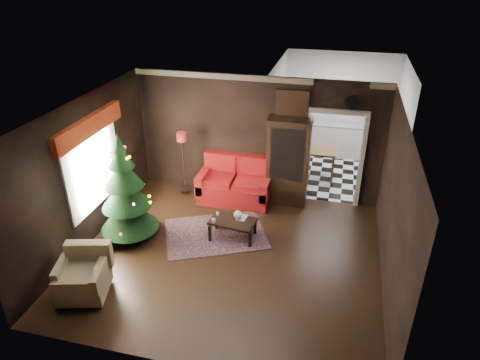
% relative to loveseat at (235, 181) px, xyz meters
% --- Properties ---
extents(floor, '(5.50, 5.50, 0.00)m').
position_rel_loveseat_xyz_m(floor, '(0.40, -2.05, -0.50)').
color(floor, black).
rests_on(floor, ground).
extents(ceiling, '(5.50, 5.50, 0.00)m').
position_rel_loveseat_xyz_m(ceiling, '(0.40, -2.05, 2.30)').
color(ceiling, white).
rests_on(ceiling, ground).
extents(wall_back, '(5.50, 0.00, 5.50)m').
position_rel_loveseat_xyz_m(wall_back, '(0.40, 0.45, 0.90)').
color(wall_back, black).
rests_on(wall_back, ground).
extents(wall_front, '(5.50, 0.00, 5.50)m').
position_rel_loveseat_xyz_m(wall_front, '(0.40, -4.55, 0.90)').
color(wall_front, black).
rests_on(wall_front, ground).
extents(wall_left, '(0.00, 5.50, 5.50)m').
position_rel_loveseat_xyz_m(wall_left, '(-2.35, -2.05, 0.90)').
color(wall_left, black).
rests_on(wall_left, ground).
extents(wall_right, '(0.00, 5.50, 5.50)m').
position_rel_loveseat_xyz_m(wall_right, '(3.15, -2.05, 0.90)').
color(wall_right, black).
rests_on(wall_right, ground).
extents(doorway, '(1.10, 0.10, 2.10)m').
position_rel_loveseat_xyz_m(doorway, '(2.10, 0.45, 0.55)').
color(doorway, silver).
rests_on(doorway, ground).
extents(left_window, '(0.05, 1.60, 1.40)m').
position_rel_loveseat_xyz_m(left_window, '(-2.31, -1.85, 0.95)').
color(left_window, white).
rests_on(left_window, wall_left).
extents(valance, '(0.12, 2.10, 0.35)m').
position_rel_loveseat_xyz_m(valance, '(-2.23, -1.85, 1.77)').
color(valance, maroon).
rests_on(valance, wall_left).
extents(kitchen_floor, '(3.00, 3.00, 0.00)m').
position_rel_loveseat_xyz_m(kitchen_floor, '(2.10, 1.95, -0.50)').
color(kitchen_floor, white).
rests_on(kitchen_floor, ground).
extents(kitchen_window, '(0.70, 0.06, 0.70)m').
position_rel_loveseat_xyz_m(kitchen_window, '(2.10, 3.40, 1.20)').
color(kitchen_window, white).
rests_on(kitchen_window, ground).
extents(rug, '(2.39, 2.13, 0.01)m').
position_rel_loveseat_xyz_m(rug, '(-0.05, -1.42, -0.49)').
color(rug, '#4D3B49').
rests_on(rug, ground).
extents(loveseat, '(1.70, 0.90, 1.00)m').
position_rel_loveseat_xyz_m(loveseat, '(0.00, 0.00, 0.00)').
color(loveseat, maroon).
rests_on(loveseat, ground).
extents(curio_cabinet, '(0.90, 0.45, 1.90)m').
position_rel_loveseat_xyz_m(curio_cabinet, '(1.15, 0.22, 0.45)').
color(curio_cabinet, black).
rests_on(curio_cabinet, ground).
extents(floor_lamp, '(0.30, 0.30, 1.46)m').
position_rel_loveseat_xyz_m(floor_lamp, '(-1.19, -0.04, 0.33)').
color(floor_lamp, '#242424').
rests_on(floor_lamp, ground).
extents(christmas_tree, '(1.44, 1.44, 2.16)m').
position_rel_loveseat_xyz_m(christmas_tree, '(-1.67, -1.88, 0.55)').
color(christmas_tree, black).
rests_on(christmas_tree, ground).
extents(armchair, '(0.96, 0.96, 0.80)m').
position_rel_loveseat_xyz_m(armchair, '(-1.63, -3.61, -0.04)').
color(armchair, '#D1AD89').
rests_on(armchair, ground).
extents(coffee_table, '(0.93, 0.63, 0.39)m').
position_rel_loveseat_xyz_m(coffee_table, '(0.33, -1.46, -0.29)').
color(coffee_table, black).
rests_on(coffee_table, rug).
extents(teapot, '(0.21, 0.21, 0.19)m').
position_rel_loveseat_xyz_m(teapot, '(0.41, -1.38, -0.00)').
color(teapot, white).
rests_on(teapot, coffee_table).
extents(cup_a, '(0.07, 0.07, 0.05)m').
position_rel_loveseat_xyz_m(cup_a, '(-0.02, -1.32, -0.07)').
color(cup_a, white).
rests_on(cup_a, coffee_table).
extents(cup_b, '(0.10, 0.10, 0.07)m').
position_rel_loveseat_xyz_m(cup_b, '(-0.02, -1.60, -0.06)').
color(cup_b, beige).
rests_on(cup_b, coffee_table).
extents(book, '(0.18, 0.05, 0.25)m').
position_rel_loveseat_xyz_m(book, '(0.39, -1.32, 0.03)').
color(book, gray).
rests_on(book, coffee_table).
extents(wall_clock, '(0.32, 0.32, 0.06)m').
position_rel_loveseat_xyz_m(wall_clock, '(2.35, 0.40, 1.88)').
color(wall_clock, silver).
rests_on(wall_clock, wall_back).
extents(painting, '(0.62, 0.05, 0.52)m').
position_rel_loveseat_xyz_m(painting, '(1.15, 0.41, 1.75)').
color(painting, '#B68443').
rests_on(painting, wall_back).
extents(kitchen_counter, '(1.80, 0.60, 0.90)m').
position_rel_loveseat_xyz_m(kitchen_counter, '(2.10, 3.15, -0.05)').
color(kitchen_counter, white).
rests_on(kitchen_counter, ground).
extents(kitchen_table, '(0.70, 0.70, 0.75)m').
position_rel_loveseat_xyz_m(kitchen_table, '(1.80, 1.65, -0.12)').
color(kitchen_table, brown).
rests_on(kitchen_table, ground).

